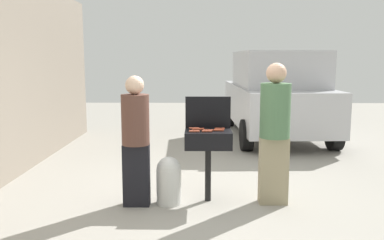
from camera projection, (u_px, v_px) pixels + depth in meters
The scene contains 16 objects.
ground_plane at pixel (205, 198), 5.50m from camera, with size 24.00×24.00×0.00m, color #9E998E.
house_wall_side at pixel (6, 76), 6.30m from camera, with size 0.24×8.00×3.18m, color gray.
bbq_grill at pixel (208, 142), 5.29m from camera, with size 0.60×0.44×0.94m.
grill_lid_open at pixel (208, 112), 5.45m from camera, with size 0.60×0.05×0.42m, color black.
hot_dog_0 at pixel (199, 129), 5.33m from camera, with size 0.03×0.03×0.13m, color #AD4228.
hot_dog_1 at pixel (207, 131), 5.16m from camera, with size 0.03×0.03×0.13m, color #B74C33.
hot_dog_2 at pixel (208, 130), 5.22m from camera, with size 0.03×0.03×0.13m, color #B74C33.
hot_dog_3 at pixel (197, 129), 5.29m from camera, with size 0.03×0.03×0.13m, color #AD4228.
hot_dog_4 at pixel (194, 128), 5.37m from camera, with size 0.03×0.03×0.13m, color #C6593D.
hot_dog_5 at pixel (194, 131), 5.15m from camera, with size 0.03×0.03×0.13m, color #C6593D.
hot_dog_6 at pixel (220, 129), 5.33m from camera, with size 0.03×0.03×0.13m, color #AD4228.
hot_dog_7 at pixel (219, 130), 5.23m from camera, with size 0.03×0.03×0.13m, color #AD4228.
propane_tank at pixel (169, 179), 5.25m from camera, with size 0.32×0.32×0.62m.
person_left at pixel (136, 136), 5.10m from camera, with size 0.35×0.35×1.65m.
person_right at pixel (275, 129), 5.17m from camera, with size 0.38×0.38×1.80m.
parked_minivan at pixel (275, 94), 9.68m from camera, with size 2.16×4.47×2.02m.
Camera 1 is at (-0.09, -5.29, 1.85)m, focal length 38.31 mm.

